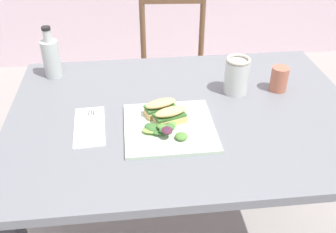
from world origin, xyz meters
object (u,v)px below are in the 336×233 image
dining_table (184,140)px  chair_wooden_far (173,73)px  sandwich_half_front (170,115)px  plate_lunch (169,127)px  sandwich_half_back (161,107)px  mason_jar_iced_tea (236,77)px  bottle_cold_brew (52,60)px  fork_on_napkin (90,123)px  cup_extra_side (279,79)px

dining_table → chair_wooden_far: bearing=85.5°
chair_wooden_far → sandwich_half_front: (-0.12, -0.92, 0.33)m
plate_lunch → sandwich_half_back: sandwich_half_back is taller
chair_wooden_far → mason_jar_iced_tea: bearing=-78.9°
bottle_cold_brew → mason_jar_iced_tea: size_ratio=1.49×
plate_lunch → sandwich_half_back: (-0.02, 0.07, 0.03)m
chair_wooden_far → fork_on_napkin: (-0.39, -0.88, 0.30)m
cup_extra_side → bottle_cold_brew: bearing=166.3°
dining_table → bottle_cold_brew: 0.61m
dining_table → plate_lunch: (-0.06, -0.10, 0.13)m
sandwich_half_back → bottle_cold_brew: bottle_cold_brew is taller
bottle_cold_brew → mason_jar_iced_tea: (0.69, -0.21, -0.01)m
cup_extra_side → sandwich_half_back: bearing=-163.8°
sandwich_half_front → bottle_cold_brew: bottle_cold_brew is taller
mason_jar_iced_tea → cup_extra_side: size_ratio=1.48×
chair_wooden_far → bottle_cold_brew: 0.84m
plate_lunch → fork_on_napkin: size_ratio=1.57×
sandwich_half_back → bottle_cold_brew: bearing=139.4°
chair_wooden_far → sandwich_half_front: size_ratio=7.45×
bottle_cold_brew → sandwich_half_back: bearing=-40.6°
sandwich_half_back → cup_extra_side: bearing=16.2°
mason_jar_iced_tea → sandwich_half_front: bearing=-144.8°
dining_table → cup_extra_side: cup_extra_side is taller
bottle_cold_brew → mason_jar_iced_tea: bottle_cold_brew is taller
fork_on_napkin → sandwich_half_front: bearing=-7.4°
mason_jar_iced_tea → cup_extra_side: bearing=-0.9°
plate_lunch → cup_extra_side: bearing=25.1°
sandwich_half_back → plate_lunch: bearing=-73.3°
plate_lunch → sandwich_half_front: bearing=74.4°
mason_jar_iced_tea → bottle_cold_brew: bearing=163.4°
bottle_cold_brew → cup_extra_side: bottle_cold_brew is taller
cup_extra_side → mason_jar_iced_tea: bearing=179.1°
sandwich_half_front → mason_jar_iced_tea: 0.33m
fork_on_napkin → bottle_cold_brew: bottle_cold_brew is taller
dining_table → fork_on_napkin: bearing=-172.1°
dining_table → sandwich_half_front: size_ratio=10.45×
plate_lunch → sandwich_half_front: 0.04m
sandwich_half_front → plate_lunch: bearing=-105.6°
dining_table → sandwich_half_front: (-0.06, -0.08, 0.17)m
chair_wooden_far → cup_extra_side: (0.31, -0.73, 0.34)m
sandwich_half_front → cup_extra_side: bearing=23.3°
fork_on_napkin → plate_lunch: bearing=-11.5°
dining_table → sandwich_half_front: 0.19m
plate_lunch → mason_jar_iced_tea: size_ratio=2.10×
chair_wooden_far → sandwich_half_back: size_ratio=7.45×
bottle_cold_brew → cup_extra_side: (0.86, -0.21, -0.02)m
dining_table → mason_jar_iced_tea: 0.30m
sandwich_half_front → bottle_cold_brew: 0.58m
cup_extra_side → sandwich_half_front: bearing=-156.7°
plate_lunch → mason_jar_iced_tea: 0.35m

